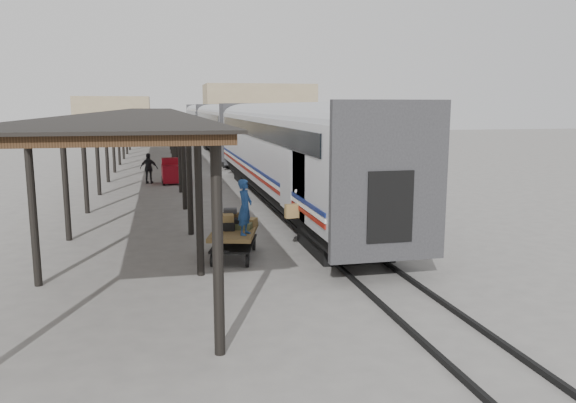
% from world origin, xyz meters
% --- Properties ---
extents(ground, '(160.00, 160.00, 0.00)m').
position_xyz_m(ground, '(0.00, 0.00, 0.00)').
color(ground, slate).
rests_on(ground, ground).
extents(train, '(3.45, 76.01, 4.01)m').
position_xyz_m(train, '(3.19, 33.79, 2.69)').
color(train, silver).
rests_on(train, ground).
extents(canopy, '(4.90, 64.30, 4.15)m').
position_xyz_m(canopy, '(-3.40, 24.00, 4.00)').
color(canopy, '#422B19').
rests_on(canopy, ground).
extents(rails, '(1.54, 150.00, 0.12)m').
position_xyz_m(rails, '(3.20, 34.00, 0.06)').
color(rails, black).
rests_on(rails, ground).
extents(building_far, '(18.00, 10.00, 8.00)m').
position_xyz_m(building_far, '(14.00, 78.00, 4.00)').
color(building_far, tan).
rests_on(building_far, ground).
extents(building_left, '(12.00, 8.00, 6.00)m').
position_xyz_m(building_left, '(-10.00, 82.00, 3.00)').
color(building_left, tan).
rests_on(building_left, ground).
extents(baggage_cart, '(1.82, 2.64, 0.86)m').
position_xyz_m(baggage_cart, '(-0.25, -0.47, 0.65)').
color(baggage_cart, brown).
rests_on(baggage_cart, ground).
extents(suitcase_stack, '(1.43, 1.15, 0.56)m').
position_xyz_m(suitcase_stack, '(-0.22, -0.13, 1.05)').
color(suitcase_stack, '#353537').
rests_on(suitcase_stack, baggage_cart).
extents(luggage_tug, '(1.10, 1.71, 1.47)m').
position_xyz_m(luggage_tug, '(-1.79, 16.56, 0.68)').
color(luggage_tug, maroon).
rests_on(luggage_tug, ground).
extents(porter, '(0.62, 0.70, 1.60)m').
position_xyz_m(porter, '(0.00, -1.12, 1.66)').
color(porter, navy).
rests_on(porter, baggage_cart).
extents(pedestrian, '(1.12, 0.67, 1.78)m').
position_xyz_m(pedestrian, '(-3.04, 16.86, 0.89)').
color(pedestrian, black).
rests_on(pedestrian, ground).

